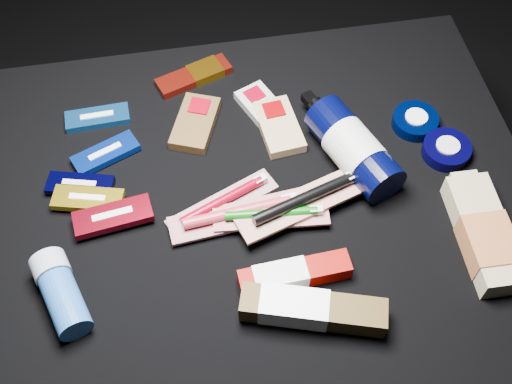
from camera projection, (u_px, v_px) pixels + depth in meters
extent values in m
plane|color=black|center=(250.00, 304.00, 1.40)|extent=(3.00, 3.00, 0.00)
cube|color=black|center=(249.00, 261.00, 1.23)|extent=(0.98, 0.78, 0.40)
cube|color=#1658A0|center=(98.00, 118.00, 1.16)|extent=(0.12, 0.05, 0.01)
cube|color=silver|center=(97.00, 117.00, 1.16)|extent=(0.06, 0.01, 0.02)
cube|color=#0A30A9|center=(106.00, 154.00, 1.11)|extent=(0.12, 0.09, 0.01)
cube|color=silver|center=(106.00, 153.00, 1.11)|extent=(0.06, 0.03, 0.02)
cube|color=black|center=(80.00, 185.00, 1.07)|extent=(0.12, 0.07, 0.01)
cube|color=#BBBBB6|center=(80.00, 185.00, 1.07)|extent=(0.06, 0.02, 0.01)
cube|color=gold|center=(88.00, 199.00, 1.05)|extent=(0.12, 0.07, 0.01)
cube|color=white|center=(88.00, 199.00, 1.05)|extent=(0.06, 0.03, 0.02)
cube|color=maroon|center=(113.00, 217.00, 1.03)|extent=(0.13, 0.06, 0.01)
cube|color=silver|center=(113.00, 216.00, 1.03)|extent=(0.07, 0.02, 0.02)
cube|color=#50381A|center=(195.00, 123.00, 1.15)|extent=(0.11, 0.14, 0.02)
cube|color=maroon|center=(200.00, 109.00, 1.17)|extent=(0.05, 0.05, 0.02)
cube|color=#AFB0A8|center=(263.00, 108.00, 1.17)|extent=(0.10, 0.12, 0.02)
cube|color=maroon|center=(254.00, 97.00, 1.19)|extent=(0.04, 0.04, 0.02)
cube|color=tan|center=(279.00, 127.00, 1.15)|extent=(0.08, 0.13, 0.02)
cube|color=#650003|center=(274.00, 113.00, 1.16)|extent=(0.04, 0.04, 0.02)
cube|color=maroon|center=(194.00, 76.00, 1.22)|extent=(0.15, 0.09, 0.02)
cube|color=#A86B0F|center=(205.00, 71.00, 1.22)|extent=(0.07, 0.06, 0.02)
cylinder|color=black|center=(354.00, 148.00, 1.08)|extent=(0.14, 0.21, 0.08)
cylinder|color=#B8B8B4|center=(355.00, 150.00, 1.08)|extent=(0.10, 0.11, 0.08)
cylinder|color=black|center=(318.00, 107.00, 1.14)|extent=(0.03, 0.03, 0.03)
cube|color=black|center=(311.00, 101.00, 1.15)|extent=(0.03, 0.04, 0.02)
cylinder|color=black|center=(415.00, 121.00, 1.15)|extent=(0.08, 0.08, 0.02)
cylinder|color=white|center=(415.00, 121.00, 1.15)|extent=(0.04, 0.04, 0.03)
cylinder|color=black|center=(446.00, 150.00, 1.12)|extent=(0.08, 0.08, 0.02)
cylinder|color=beige|center=(447.00, 149.00, 1.11)|extent=(0.04, 0.04, 0.03)
cube|color=tan|center=(484.00, 233.00, 1.01)|extent=(0.08, 0.20, 0.04)
cube|color=#A66134|center=(489.00, 245.00, 1.00)|extent=(0.08, 0.10, 0.04)
cube|color=tan|center=(463.00, 181.00, 1.07)|extent=(0.05, 0.02, 0.03)
cylinder|color=#21539A|center=(65.00, 303.00, 0.94)|extent=(0.08, 0.11, 0.05)
cylinder|color=#8E99AB|center=(50.00, 268.00, 0.97)|extent=(0.06, 0.05, 0.06)
cube|color=#BAB0AC|center=(222.00, 204.00, 1.06)|extent=(0.20, 0.12, 0.01)
cylinder|color=maroon|center=(222.00, 201.00, 1.05)|extent=(0.15, 0.07, 0.02)
cube|color=silver|center=(260.00, 180.00, 1.08)|extent=(0.02, 0.02, 0.01)
cube|color=#B3ADA7|center=(238.00, 216.00, 1.04)|extent=(0.23, 0.07, 0.01)
cylinder|color=#A62935|center=(237.00, 212.00, 1.03)|extent=(0.18, 0.03, 0.02)
cube|color=silver|center=(289.00, 200.00, 1.04)|extent=(0.03, 0.02, 0.01)
cube|color=#AEA7A3|center=(271.00, 217.00, 1.03)|extent=(0.19, 0.06, 0.01)
cylinder|color=#08510B|center=(271.00, 213.00, 1.02)|extent=(0.15, 0.03, 0.01)
cube|color=silver|center=(316.00, 210.00, 1.03)|extent=(0.02, 0.01, 0.01)
cube|color=beige|center=(305.00, 202.00, 1.04)|extent=(0.24, 0.12, 0.01)
cylinder|color=black|center=(306.00, 198.00, 1.03)|extent=(0.18, 0.07, 0.02)
cube|color=silver|center=(354.00, 176.00, 1.05)|extent=(0.03, 0.02, 0.01)
cube|color=#7F0500|center=(295.00, 274.00, 0.98)|extent=(0.17, 0.05, 0.03)
cube|color=silver|center=(280.00, 277.00, 0.97)|extent=(0.08, 0.04, 0.03)
cube|color=#3F2E0F|center=(313.00, 310.00, 0.93)|extent=(0.22, 0.11, 0.04)
cube|color=white|center=(294.00, 307.00, 0.93)|extent=(0.11, 0.08, 0.04)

